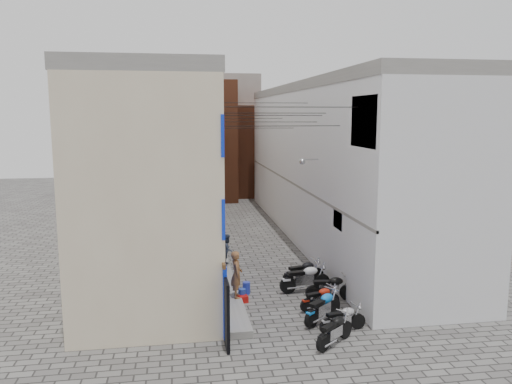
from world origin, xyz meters
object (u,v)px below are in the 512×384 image
motorcycle_d (320,297)px  motorcycle_f (305,277)px  motorcycle_c (323,305)px  motorcycle_e (331,286)px  water_jug_near (242,295)px  motorcycle_a (335,329)px  person_a (237,274)px  red_crate (242,299)px  person_b (227,249)px  motorcycle_b (343,318)px  motorcycle_g (303,271)px  water_jug_far (246,288)px

motorcycle_d → motorcycle_f: bearing=164.9°
motorcycle_c → motorcycle_e: 2.09m
motorcycle_f → water_jug_near: size_ratio=4.71×
motorcycle_a → motorcycle_c: 1.81m
motorcycle_d → person_a: person_a is taller
motorcycle_c → water_jug_near: bearing=-172.9°
motorcycle_f → red_crate: motorcycle_f is taller
person_b → motorcycle_b: bearing=-138.8°
motorcycle_d → water_jug_near: size_ratio=3.63×
person_b → red_crate: bearing=-159.8°
motorcycle_g → motorcycle_b: bearing=-14.0°
motorcycle_c → water_jug_near: size_ratio=4.39×
motorcycle_a → person_b: bearing=159.0°
motorcycle_g → person_b: 3.96m
motorcycle_d → person_b: 6.18m
motorcycle_c → person_b: size_ratio=1.39×
motorcycle_e → motorcycle_b: bearing=-4.0°
person_b → water_jug_near: (0.17, -4.01, -0.75)m
water_jug_far → red_crate: 0.96m
motorcycle_c → motorcycle_e: (0.87, 1.90, -0.01)m
motorcycle_e → water_jug_far: 3.42m
motorcycle_a → motorcycle_d: 2.88m
motorcycle_d → red_crate: bearing=-130.3°
motorcycle_g → water_jug_far: (-2.60, -0.81, -0.33)m
water_jug_near → water_jug_far: water_jug_far is taller
motorcycle_b → motorcycle_f: size_ratio=0.79×
motorcycle_a → motorcycle_g: motorcycle_g is taller
water_jug_near → water_jug_far: (0.27, 0.70, 0.01)m
motorcycle_f → red_crate: bearing=-81.5°
person_a → water_jug_near: (0.24, 0.27, -0.93)m
motorcycle_g → water_jug_near: (-2.87, -1.51, -0.34)m
water_jug_far → motorcycle_d: bearing=-40.2°
motorcycle_e → person_a: bearing=-89.4°
water_jug_near → motorcycle_f: bearing=11.5°
water_jug_far → person_b: bearing=97.6°
motorcycle_g → red_crate: bearing=-74.4°
motorcycle_c → person_a: 3.61m
motorcycle_a → motorcycle_c: bearing=136.8°
motorcycle_f → motorcycle_g: (0.18, 0.96, -0.06)m
motorcycle_b → water_jug_near: motorcycle_b is taller
water_jug_near → red_crate: (-0.02, -0.22, -0.10)m
motorcycle_e → red_crate: bearing=-90.6°
motorcycle_b → motorcycle_d: bearing=173.9°
motorcycle_a → person_a: person_a is taller
motorcycle_b → person_b: size_ratio=1.18×
motorcycle_e → water_jug_near: size_ratio=4.30×
motorcycle_e → person_b: size_ratio=1.37×
motorcycle_d → red_crate: size_ratio=4.01×
motorcycle_e → motorcycle_f: 1.33m
motorcycle_f → motorcycle_g: 0.98m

